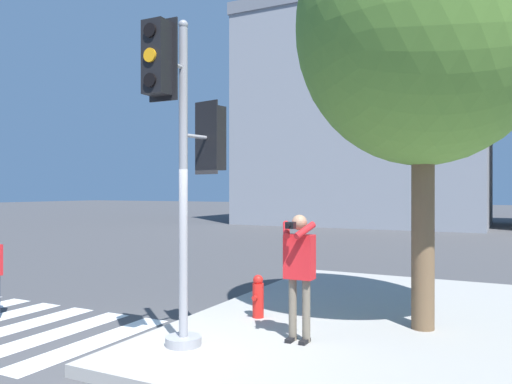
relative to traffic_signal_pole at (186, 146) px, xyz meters
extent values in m
plane|color=#424244|center=(-0.37, -0.73, -2.80)|extent=(160.00, 160.00, 0.00)
cube|color=#9E9B96|center=(3.13, 2.77, -2.72)|extent=(8.00, 8.00, 0.16)
cube|color=silver|center=(-1.57, -0.07, -2.80)|extent=(0.49, 2.90, 0.01)
cube|color=silver|center=(-2.42, -0.07, -2.80)|extent=(0.49, 2.90, 0.01)
cube|color=silver|center=(-3.27, -0.07, -2.80)|extent=(0.49, 2.90, 0.01)
cylinder|color=#939399|center=(-0.04, 0.00, -2.59)|extent=(0.48, 0.48, 0.12)
cylinder|color=#939399|center=(-0.04, 0.00, -0.48)|extent=(0.12, 0.12, 4.10)
sphere|color=#939399|center=(-0.04, 0.00, 1.61)|extent=(0.13, 0.13, 0.13)
cylinder|color=#939399|center=(0.01, 0.25, 0.15)|extent=(0.13, 0.39, 0.05)
cube|color=black|center=(0.08, 0.56, 0.15)|extent=(0.34, 0.30, 0.90)
cube|color=black|center=(0.05, 0.43, 0.15)|extent=(0.42, 0.11, 1.02)
cylinder|color=black|center=(0.10, 0.69, 0.45)|extent=(0.17, 0.06, 0.17)
cylinder|color=orange|center=(0.10, 0.69, 0.15)|extent=(0.17, 0.06, 0.17)
cylinder|color=black|center=(0.10, 0.69, -0.15)|extent=(0.17, 0.06, 0.17)
cylinder|color=#939399|center=(-0.04, -0.25, 1.04)|extent=(0.05, 0.39, 0.05)
cube|color=black|center=(-0.03, -0.56, 1.04)|extent=(0.30, 0.24, 0.90)
cube|color=black|center=(-0.03, -0.43, 1.04)|extent=(0.42, 0.03, 1.02)
cylinder|color=black|center=(-0.03, -0.70, 1.34)|extent=(0.17, 0.03, 0.17)
cylinder|color=orange|center=(-0.03, -0.70, 1.04)|extent=(0.17, 0.03, 0.17)
cylinder|color=black|center=(-0.03, -0.70, 0.74)|extent=(0.17, 0.03, 0.17)
cube|color=black|center=(1.16, 0.83, -2.62)|extent=(0.09, 0.24, 0.05)
cube|color=black|center=(1.36, 0.83, -2.62)|extent=(0.09, 0.24, 0.05)
cylinder|color=#6B6051|center=(1.16, 0.89, -2.22)|extent=(0.11, 0.11, 0.85)
cylinder|color=#6B6051|center=(1.36, 0.89, -2.22)|extent=(0.11, 0.11, 0.85)
cube|color=red|center=(1.26, 0.89, -1.49)|extent=(0.40, 0.22, 0.60)
sphere|color=tan|center=(1.26, 0.89, -1.02)|extent=(0.21, 0.21, 0.21)
cube|color=black|center=(1.26, 0.58, -1.04)|extent=(0.12, 0.10, 0.09)
cylinder|color=black|center=(1.26, 0.51, -1.04)|extent=(0.06, 0.08, 0.06)
cylinder|color=red|center=(1.13, 0.75, -1.12)|extent=(0.23, 0.35, 0.23)
cylinder|color=red|center=(1.40, 0.75, -1.12)|extent=(0.23, 0.35, 0.23)
cylinder|color=brown|center=(2.68, 2.28, -1.05)|extent=(0.33, 0.33, 3.19)
ellipsoid|color=#568433|center=(2.68, 2.28, 1.87)|extent=(3.79, 3.79, 4.17)
cylinder|color=red|center=(0.19, 1.76, -2.37)|extent=(0.18, 0.18, 0.56)
sphere|color=red|center=(0.19, 1.76, -2.04)|extent=(0.16, 0.16, 0.16)
cylinder|color=red|center=(0.19, 1.64, -2.31)|extent=(0.08, 0.06, 0.08)
cube|color=gray|center=(-4.87, 27.93, 4.05)|extent=(15.32, 10.22, 13.71)
cube|color=slate|center=(-4.87, 27.93, 11.31)|extent=(15.52, 10.42, 0.80)
camera|label=1|loc=(3.82, -5.46, -0.59)|focal=35.00mm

